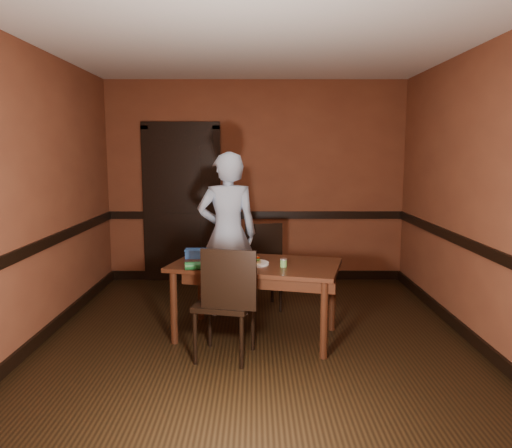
{
  "coord_description": "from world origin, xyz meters",
  "views": [
    {
      "loc": [
        -0.01,
        -4.5,
        1.75
      ],
      "look_at": [
        0.0,
        0.35,
        1.05
      ],
      "focal_mm": 35.0,
      "sensor_mm": 36.0,
      "label": 1
    }
  ],
  "objects_px": {
    "chair_far": "(260,267)",
    "cheese_saucer": "(217,260)",
    "person": "(228,234)",
    "sandwich_plate": "(254,262)",
    "food_tub": "(196,253)",
    "chair_near": "(225,302)",
    "dining_table": "(256,300)",
    "sauce_jar": "(284,263)"
  },
  "relations": [
    {
      "from": "chair_far",
      "to": "sandwich_plate",
      "type": "height_order",
      "value": "chair_far"
    },
    {
      "from": "person",
      "to": "cheese_saucer",
      "type": "xyz_separation_m",
      "value": [
        -0.07,
        -0.68,
        -0.14
      ]
    },
    {
      "from": "dining_table",
      "to": "food_tub",
      "type": "distance_m",
      "value": 0.75
    },
    {
      "from": "chair_far",
      "to": "food_tub",
      "type": "bearing_deg",
      "value": -146.87
    },
    {
      "from": "dining_table",
      "to": "food_tub",
      "type": "bearing_deg",
      "value": 172.92
    },
    {
      "from": "sandwich_plate",
      "to": "food_tub",
      "type": "bearing_deg",
      "value": 153.24
    },
    {
      "from": "dining_table",
      "to": "chair_far",
      "type": "bearing_deg",
      "value": 101.08
    },
    {
      "from": "cheese_saucer",
      "to": "sauce_jar",
      "type": "bearing_deg",
      "value": -16.22
    },
    {
      "from": "sauce_jar",
      "to": "food_tub",
      "type": "distance_m",
      "value": 0.93
    },
    {
      "from": "chair_far",
      "to": "chair_near",
      "type": "relative_size",
      "value": 0.95
    },
    {
      "from": "chair_near",
      "to": "dining_table",
      "type": "bearing_deg",
      "value": -106.27
    },
    {
      "from": "chair_far",
      "to": "sauce_jar",
      "type": "bearing_deg",
      "value": -91.85
    },
    {
      "from": "sauce_jar",
      "to": "cheese_saucer",
      "type": "xyz_separation_m",
      "value": [
        -0.62,
        0.18,
        -0.02
      ]
    },
    {
      "from": "person",
      "to": "sandwich_plate",
      "type": "bearing_deg",
      "value": 102.38
    },
    {
      "from": "chair_far",
      "to": "cheese_saucer",
      "type": "relative_size",
      "value": 5.57
    },
    {
      "from": "person",
      "to": "food_tub",
      "type": "distance_m",
      "value": 0.56
    },
    {
      "from": "dining_table",
      "to": "cheese_saucer",
      "type": "xyz_separation_m",
      "value": [
        -0.37,
        0.02,
        0.38
      ]
    },
    {
      "from": "cheese_saucer",
      "to": "chair_far",
      "type": "bearing_deg",
      "value": 64.27
    },
    {
      "from": "cheese_saucer",
      "to": "chair_near",
      "type": "bearing_deg",
      "value": -78.42
    },
    {
      "from": "sandwich_plate",
      "to": "cheese_saucer",
      "type": "xyz_separation_m",
      "value": [
        -0.35,
        0.07,
        0.0
      ]
    },
    {
      "from": "sandwich_plate",
      "to": "cheese_saucer",
      "type": "height_order",
      "value": "sandwich_plate"
    },
    {
      "from": "dining_table",
      "to": "chair_near",
      "type": "xyz_separation_m",
      "value": [
        -0.27,
        -0.48,
        0.13
      ]
    },
    {
      "from": "person",
      "to": "dining_table",
      "type": "bearing_deg",
      "value": 105.27
    },
    {
      "from": "chair_near",
      "to": "cheese_saucer",
      "type": "relative_size",
      "value": 5.85
    },
    {
      "from": "chair_far",
      "to": "sandwich_plate",
      "type": "bearing_deg",
      "value": -106.82
    },
    {
      "from": "person",
      "to": "food_tub",
      "type": "relative_size",
      "value": 8.4
    },
    {
      "from": "sandwich_plate",
      "to": "food_tub",
      "type": "height_order",
      "value": "food_tub"
    },
    {
      "from": "dining_table",
      "to": "cheese_saucer",
      "type": "relative_size",
      "value": 9.14
    },
    {
      "from": "dining_table",
      "to": "sauce_jar",
      "type": "relative_size",
      "value": 20.02
    },
    {
      "from": "dining_table",
      "to": "sandwich_plate",
      "type": "distance_m",
      "value": 0.38
    },
    {
      "from": "dining_table",
      "to": "sauce_jar",
      "type": "bearing_deg",
      "value": -18.6
    },
    {
      "from": "person",
      "to": "cheese_saucer",
      "type": "distance_m",
      "value": 0.69
    },
    {
      "from": "sauce_jar",
      "to": "chair_far",
      "type": "bearing_deg",
      "value": 100.72
    },
    {
      "from": "chair_near",
      "to": "person",
      "type": "distance_m",
      "value": 1.24
    },
    {
      "from": "dining_table",
      "to": "cheese_saucer",
      "type": "height_order",
      "value": "cheese_saucer"
    },
    {
      "from": "dining_table",
      "to": "person",
      "type": "distance_m",
      "value": 0.92
    },
    {
      "from": "sandwich_plate",
      "to": "food_tub",
      "type": "xyz_separation_m",
      "value": [
        -0.57,
        0.29,
        0.02
      ]
    },
    {
      "from": "dining_table",
      "to": "chair_near",
      "type": "distance_m",
      "value": 0.57
    },
    {
      "from": "dining_table",
      "to": "person",
      "type": "xyz_separation_m",
      "value": [
        -0.3,
        0.69,
        0.52
      ]
    },
    {
      "from": "chair_near",
      "to": "sandwich_plate",
      "type": "distance_m",
      "value": 0.55
    },
    {
      "from": "sandwich_plate",
      "to": "sauce_jar",
      "type": "bearing_deg",
      "value": -21.44
    },
    {
      "from": "sauce_jar",
      "to": "food_tub",
      "type": "xyz_separation_m",
      "value": [
        -0.84,
        0.39,
        0.01
      ]
    }
  ]
}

